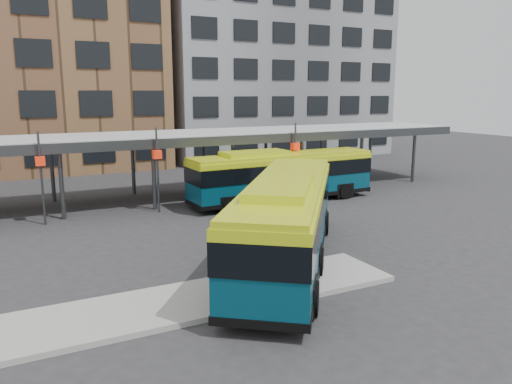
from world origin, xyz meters
name	(u,v)px	position (x,y,z in m)	size (l,w,h in m)	color
ground	(293,252)	(0.00, 0.00, 0.00)	(120.00, 120.00, 0.00)	#28282B
boarding_island	(197,300)	(-5.50, -3.00, 0.09)	(14.00, 3.00, 0.18)	gray
canopy	(188,137)	(-0.06, 12.87, 3.91)	(40.00, 6.53, 4.80)	#999B9E
building_grey	(267,61)	(16.00, 32.00, 10.00)	(24.00, 14.00, 20.00)	slate
bus_front	(287,217)	(-0.98, -1.07, 1.89)	(10.21, 12.20, 3.64)	#06394B
bus_rear	(282,175)	(4.56, 8.84, 1.71)	(12.00, 2.99, 3.29)	#06394B
pedestrian	(218,270)	(-4.77, -3.12, 1.03)	(0.59, 0.71, 1.68)	black
bike_rack	(349,177)	(12.20, 12.08, 0.47)	(4.12, 1.42, 0.98)	slate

